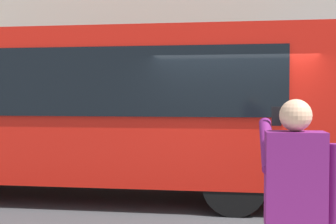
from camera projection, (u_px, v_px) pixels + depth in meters
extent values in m
plane|color=#38383A|center=(234.00, 210.00, 7.53)|extent=(60.00, 60.00, 0.00)
cube|color=red|center=(74.00, 105.00, 8.61)|extent=(9.00, 2.50, 2.60)
cube|color=black|center=(47.00, 82.00, 7.35)|extent=(7.60, 0.06, 1.10)
cylinder|color=black|center=(235.00, 163.00, 9.31)|extent=(1.00, 0.28, 1.00)
cylinder|color=black|center=(235.00, 184.00, 7.13)|extent=(1.00, 0.28, 1.00)
cube|color=#6B1960|center=(296.00, 180.00, 3.11)|extent=(0.40, 0.24, 0.66)
sphere|color=#D8A884|center=(296.00, 115.00, 3.10)|extent=(0.22, 0.22, 0.22)
cylinder|color=#6B1960|center=(335.00, 187.00, 3.08)|extent=(0.09, 0.09, 0.58)
cylinder|color=#6B1960|center=(267.00, 145.00, 3.29)|extent=(0.09, 0.48, 0.37)
cube|color=black|center=(277.00, 116.00, 3.41)|extent=(0.07, 0.01, 0.14)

